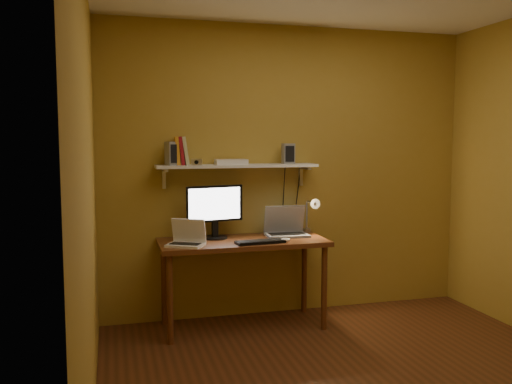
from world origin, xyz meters
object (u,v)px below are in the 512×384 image
object	(u,v)px
desk	(243,250)
shelf_camera	(197,162)
wall_shelf	(237,166)
monitor	(215,209)
speaker_left	(173,154)
speaker_right	(288,154)
laptop	(286,228)
keyboard	(260,242)
router	(231,162)
mouse	(285,240)
desk_lamp	(311,211)
netbook	(187,238)

from	to	relation	value
desk	shelf_camera	world-z (taller)	shelf_camera
wall_shelf	monitor	size ratio (longest dim) A/B	2.82
desk	wall_shelf	distance (m)	0.72
speaker_left	speaker_right	distance (m)	1.02
laptop	keyboard	size ratio (longest dim) A/B	0.92
desk	router	xyz separation A→B (m)	(-0.06, 0.19, 0.73)
mouse	desk_lamp	size ratio (longest dim) A/B	0.24
desk_lamp	desk	bearing A→B (deg)	-169.19
keyboard	router	bearing A→B (deg)	107.41
desk	monitor	xyz separation A→B (m)	(-0.21, 0.12, 0.34)
mouse	shelf_camera	size ratio (longest dim) A/B	0.97
monitor	speaker_right	bearing A→B (deg)	-4.29
monitor	speaker_left	world-z (taller)	speaker_left
netbook	speaker_left	xyz separation A→B (m)	(-0.07, 0.30, 0.67)
speaker_left	speaker_right	xyz separation A→B (m)	(1.02, 0.02, -0.01)
netbook	speaker_left	world-z (taller)	speaker_left
monitor	laptop	distance (m)	0.66
netbook	laptop	bearing A→B (deg)	43.89
desk	shelf_camera	bearing A→B (deg)	162.01
laptop	keyboard	world-z (taller)	laptop
laptop	mouse	distance (m)	0.31
desk	netbook	bearing A→B (deg)	-166.18
keyboard	router	size ratio (longest dim) A/B	1.49
wall_shelf	monitor	xyz separation A→B (m)	(-0.21, -0.07, -0.35)
monitor	mouse	world-z (taller)	monitor
monitor	keyboard	bearing A→B (deg)	-54.91
monitor	router	world-z (taller)	router
monitor	desk_lamp	bearing A→B (deg)	-10.70
wall_shelf	desk_lamp	world-z (taller)	wall_shelf
laptop	desk_lamp	world-z (taller)	desk_lamp
netbook	shelf_camera	distance (m)	0.65
keyboard	speaker_right	size ratio (longest dim) A/B	2.26
desk	speaker_right	distance (m)	0.95
monitor	laptop	size ratio (longest dim) A/B	1.34
laptop	speaker_right	size ratio (longest dim) A/B	2.08
wall_shelf	router	size ratio (longest dim) A/B	5.19
wall_shelf	laptop	xyz separation A→B (m)	(0.41, -0.09, -0.54)
keyboard	shelf_camera	size ratio (longest dim) A/B	4.31
desk	speaker_left	xyz separation A→B (m)	(-0.55, 0.18, 0.81)
keyboard	speaker_left	distance (m)	1.03
desk_lamp	wall_shelf	bearing A→B (deg)	174.12
desk	router	distance (m)	0.76
laptop	shelf_camera	bearing A→B (deg)	-178.29
speaker_left	router	world-z (taller)	speaker_left
wall_shelf	mouse	bearing A→B (deg)	-50.01
wall_shelf	laptop	distance (m)	0.69
desk_lamp	shelf_camera	distance (m)	1.12
laptop	keyboard	distance (m)	0.43
monitor	router	size ratio (longest dim) A/B	1.84
wall_shelf	desk_lamp	xyz separation A→B (m)	(0.66, -0.07, -0.40)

